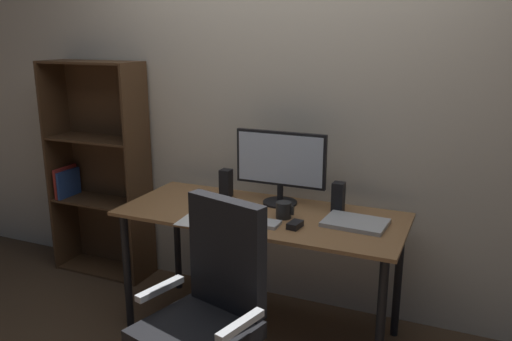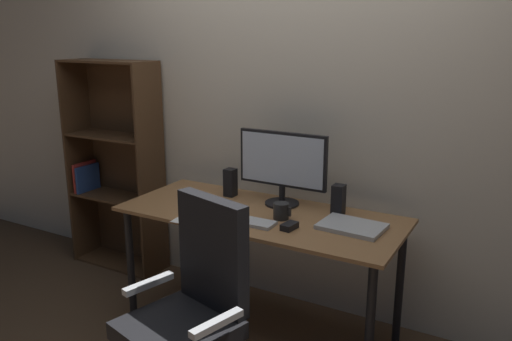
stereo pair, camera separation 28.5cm
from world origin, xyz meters
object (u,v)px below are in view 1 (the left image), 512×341
object	(u,v)px
monitor	(280,163)
speaker_left	(226,183)
bookshelf	(101,170)
laptop	(355,223)
desk	(261,227)
speaker_right	(338,197)
keyboard	(253,221)
office_chair	(208,325)
coffee_mug	(284,210)
mouse	(295,225)

from	to	relation	value
monitor	speaker_left	size ratio (longest dim) A/B	3.17
bookshelf	laptop	bearing A→B (deg)	-9.24
desk	laptop	size ratio (longest dim) A/B	4.94
speaker_right	keyboard	bearing A→B (deg)	-136.05
laptop	office_chair	bearing A→B (deg)	-118.83
desk	keyboard	distance (m)	0.19
laptop	speaker_right	bearing A→B (deg)	133.90
coffee_mug	monitor	bearing A→B (deg)	115.67
mouse	keyboard	bearing A→B (deg)	-166.04
monitor	bookshelf	world-z (taller)	bookshelf
keyboard	monitor	bearing A→B (deg)	86.90
monitor	office_chair	size ratio (longest dim) A/B	0.53
speaker_right	office_chair	xyz separation A→B (m)	(-0.34, -0.91, -0.37)
coffee_mug	laptop	distance (m)	0.38
speaker_left	office_chair	bearing A→B (deg)	-68.44
speaker_left	office_chair	distance (m)	1.04
mouse	bookshelf	xyz separation A→B (m)	(-1.64, 0.48, 0.00)
speaker_right	office_chair	size ratio (longest dim) A/B	0.17
speaker_left	bookshelf	size ratio (longest dim) A/B	0.11
mouse	laptop	size ratio (longest dim) A/B	0.30
monitor	laptop	xyz separation A→B (m)	(0.48, -0.17, -0.23)
desk	bookshelf	xyz separation A→B (m)	(-1.39, 0.33, 0.10)
bookshelf	desk	bearing A→B (deg)	-13.56
desk	mouse	world-z (taller)	mouse
desk	keyboard	bearing A→B (deg)	-82.22
keyboard	office_chair	distance (m)	0.63
bookshelf	coffee_mug	bearing A→B (deg)	-13.33
monitor	speaker_left	distance (m)	0.38
speaker_left	office_chair	size ratio (longest dim) A/B	0.17
monitor	mouse	xyz separation A→B (m)	(0.21, -0.33, -0.23)
mouse	laptop	world-z (taller)	mouse
speaker_right	bookshelf	xyz separation A→B (m)	(-1.77, 0.15, -0.07)
speaker_right	bookshelf	bearing A→B (deg)	175.12
bookshelf	keyboard	bearing A→B (deg)	-19.60
desk	monitor	bearing A→B (deg)	78.41
speaker_left	laptop	bearing A→B (deg)	-10.84
keyboard	coffee_mug	distance (m)	0.19
mouse	office_chair	world-z (taller)	office_chair
mouse	laptop	distance (m)	0.32
laptop	bookshelf	distance (m)	1.94
laptop	office_chair	xyz separation A→B (m)	(-0.47, -0.75, -0.29)
coffee_mug	office_chair	world-z (taller)	office_chair
speaker_right	mouse	bearing A→B (deg)	-112.94
coffee_mug	bookshelf	size ratio (longest dim) A/B	0.07
coffee_mug	speaker_left	world-z (taller)	speaker_left
monitor	laptop	distance (m)	0.56
monitor	keyboard	world-z (taller)	monitor
desk	bookshelf	size ratio (longest dim) A/B	1.04
mouse	bookshelf	world-z (taller)	bookshelf
mouse	speaker_right	size ratio (longest dim) A/B	0.56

